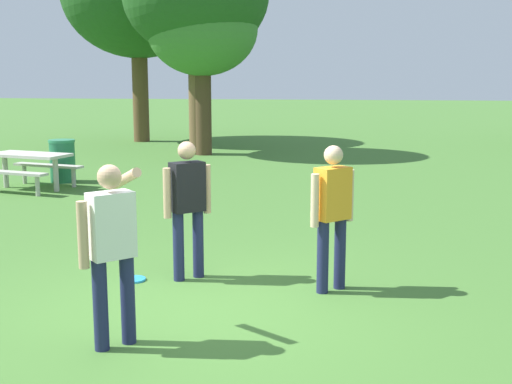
{
  "coord_description": "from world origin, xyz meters",
  "views": [
    {
      "loc": [
        1.47,
        -6.29,
        2.39
      ],
      "look_at": [
        0.39,
        1.46,
        1.0
      ],
      "focal_mm": 46.16,
      "sensor_mm": 36.0,
      "label": 1
    }
  ],
  "objects_px": {
    "person_thrower": "(332,208)",
    "tree_far_right": "(202,30)",
    "person_catcher": "(111,241)",
    "frisbee": "(134,279)",
    "person_bystander": "(188,201)",
    "picnic_table_near": "(30,163)",
    "trash_can_beside_table": "(62,161)"
  },
  "relations": [
    {
      "from": "person_bystander",
      "to": "frisbee",
      "type": "height_order",
      "value": "person_bystander"
    },
    {
      "from": "person_bystander",
      "to": "picnic_table_near",
      "type": "bearing_deg",
      "value": 130.52
    },
    {
      "from": "person_bystander",
      "to": "picnic_table_near",
      "type": "relative_size",
      "value": 0.82
    },
    {
      "from": "trash_can_beside_table",
      "to": "tree_far_right",
      "type": "height_order",
      "value": "tree_far_right"
    },
    {
      "from": "person_catcher",
      "to": "trash_can_beside_table",
      "type": "height_order",
      "value": "person_catcher"
    },
    {
      "from": "person_bystander",
      "to": "frisbee",
      "type": "distance_m",
      "value": 1.13
    },
    {
      "from": "frisbee",
      "to": "trash_can_beside_table",
      "type": "relative_size",
      "value": 0.28
    },
    {
      "from": "person_catcher",
      "to": "person_bystander",
      "type": "xyz_separation_m",
      "value": [
        0.19,
        2.02,
        -0.02
      ]
    },
    {
      "from": "frisbee",
      "to": "person_bystander",
      "type": "bearing_deg",
      "value": 14.8
    },
    {
      "from": "person_bystander",
      "to": "trash_can_beside_table",
      "type": "height_order",
      "value": "person_bystander"
    },
    {
      "from": "person_thrower",
      "to": "frisbee",
      "type": "bearing_deg",
      "value": 178.9
    },
    {
      "from": "frisbee",
      "to": "picnic_table_near",
      "type": "distance_m",
      "value": 7.14
    },
    {
      "from": "person_catcher",
      "to": "frisbee",
      "type": "relative_size",
      "value": 6.0
    },
    {
      "from": "person_bystander",
      "to": "person_thrower",
      "type": "bearing_deg",
      "value": -7.09
    },
    {
      "from": "picnic_table_near",
      "to": "trash_can_beside_table",
      "type": "relative_size",
      "value": 2.07
    },
    {
      "from": "person_catcher",
      "to": "picnic_table_near",
      "type": "bearing_deg",
      "value": 121.12
    },
    {
      "from": "person_thrower",
      "to": "tree_far_right",
      "type": "xyz_separation_m",
      "value": [
        -4.18,
        12.44,
        2.78
      ]
    },
    {
      "from": "frisbee",
      "to": "trash_can_beside_table",
      "type": "height_order",
      "value": "trash_can_beside_table"
    },
    {
      "from": "person_thrower",
      "to": "person_bystander",
      "type": "distance_m",
      "value": 1.7
    },
    {
      "from": "person_catcher",
      "to": "frisbee",
      "type": "distance_m",
      "value": 2.13
    },
    {
      "from": "person_catcher",
      "to": "person_thrower",
      "type": "bearing_deg",
      "value": 44.04
    },
    {
      "from": "trash_can_beside_table",
      "to": "tree_far_right",
      "type": "relative_size",
      "value": 0.19
    },
    {
      "from": "frisbee",
      "to": "tree_far_right",
      "type": "height_order",
      "value": "tree_far_right"
    },
    {
      "from": "frisbee",
      "to": "person_catcher",
      "type": "bearing_deg",
      "value": -76.7
    },
    {
      "from": "picnic_table_near",
      "to": "trash_can_beside_table",
      "type": "xyz_separation_m",
      "value": [
        0.25,
        1.06,
        -0.08
      ]
    },
    {
      "from": "person_bystander",
      "to": "tree_far_right",
      "type": "height_order",
      "value": "tree_far_right"
    },
    {
      "from": "frisbee",
      "to": "picnic_table_near",
      "type": "bearing_deg",
      "value": 125.82
    },
    {
      "from": "person_thrower",
      "to": "tree_far_right",
      "type": "bearing_deg",
      "value": 108.6
    },
    {
      "from": "person_thrower",
      "to": "trash_can_beside_table",
      "type": "height_order",
      "value": "person_thrower"
    },
    {
      "from": "person_catcher",
      "to": "trash_can_beside_table",
      "type": "relative_size",
      "value": 1.71
    },
    {
      "from": "frisbee",
      "to": "picnic_table_near",
      "type": "height_order",
      "value": "picnic_table_near"
    },
    {
      "from": "tree_far_right",
      "to": "picnic_table_near",
      "type": "bearing_deg",
      "value": -109.16
    }
  ]
}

